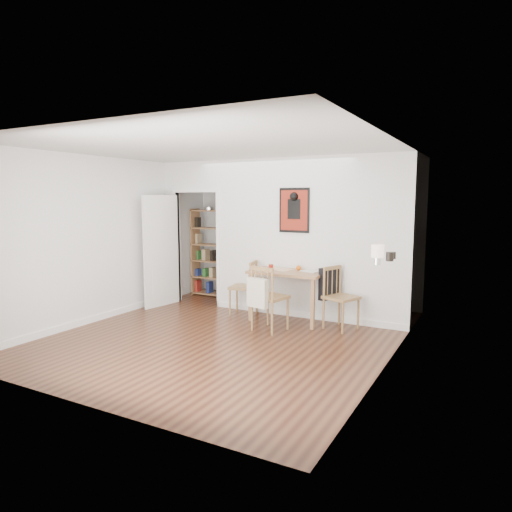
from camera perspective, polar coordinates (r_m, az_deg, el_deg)
The scene contains 15 objects.
ground at distance 6.67m, azimuth -3.22°, elevation -9.71°, with size 5.20×5.20×0.00m, color brown.
room_shell at distance 7.54m, azimuth 2.70°, elevation 2.32°, with size 5.20×5.20×5.20m.
dining_table at distance 7.26m, azimuth 4.15°, elevation -2.57°, with size 1.18×0.75×0.81m.
chair_left at distance 7.64m, azimuth -1.59°, elevation -3.98°, with size 0.54×0.54×0.92m.
chair_right at distance 6.92m, azimuth 10.47°, elevation -5.04°, with size 0.65×0.61×0.94m.
chair_front at distance 6.72m, azimuth 1.67°, elevation -5.22°, with size 0.58×0.62×0.97m.
bookshelf at distance 9.17m, azimuth -5.84°, elevation 0.39°, with size 0.73×0.29×1.74m.
fireplace at distance 5.95m, azimuth 16.18°, elevation -5.91°, with size 0.45×1.25×1.16m.
red_glass at distance 7.25m, azimuth 1.88°, elevation -1.41°, with size 0.07×0.07×0.10m, color maroon.
orange_fruit at distance 7.27m, azimuth 5.34°, elevation -1.48°, with size 0.08×0.08×0.08m, color orange.
placemat at distance 7.36m, azimuth 3.01°, elevation -1.65°, with size 0.39×0.29×0.00m, color beige.
notebook at distance 7.17m, azimuth 6.84°, elevation -1.89°, with size 0.28×0.20×0.01m, color silver.
mantel_lamp at distance 5.56m, azimuth 14.97°, elevation 0.45°, with size 0.15×0.15×0.24m.
ceramic_jar_a at distance 5.94m, azimuth 16.38°, elevation -0.07°, with size 0.09×0.09×0.11m, color black.
ceramic_jar_b at distance 6.17m, azimuth 16.75°, elevation 0.07°, with size 0.07×0.07×0.09m, color black.
Camera 1 is at (3.34, -5.44, 1.93)m, focal length 32.00 mm.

